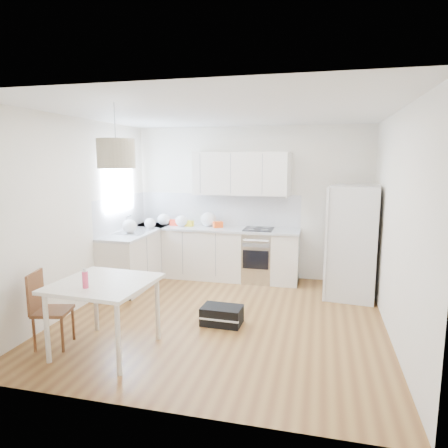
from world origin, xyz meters
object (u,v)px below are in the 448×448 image
object	(u,v)px
dining_chair	(53,309)
dining_table	(104,289)
gym_bag	(222,315)
refrigerator	(353,241)

from	to	relation	value
dining_chair	dining_table	bearing A→B (deg)	-9.19
gym_bag	dining_chair	bearing A→B (deg)	-146.54
refrigerator	dining_chair	distance (m)	4.33
refrigerator	dining_chair	size ratio (longest dim) A/B	1.98
refrigerator	gym_bag	distance (m)	2.44
dining_table	dining_chair	distance (m)	0.69
refrigerator	dining_table	distance (m)	3.80
refrigerator	dining_chair	world-z (taller)	refrigerator
dining_table	gym_bag	world-z (taller)	dining_table
dining_chair	gym_bag	world-z (taller)	dining_chair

